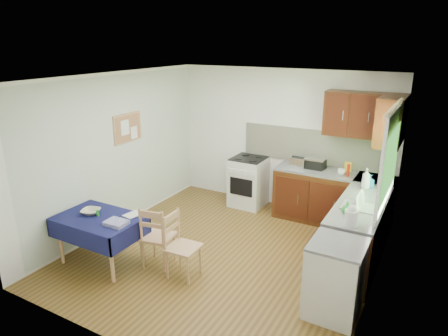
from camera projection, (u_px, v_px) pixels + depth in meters
The scene contains 33 objects.
floor at pixel (225, 254), 5.79m from camera, with size 4.20×4.20×0.00m, color #523816.
ceiling at pixel (225, 78), 5.02m from camera, with size 4.00×4.20×0.02m, color white.
wall_back at pixel (282, 140), 7.15m from camera, with size 4.00×0.02×2.50m, color white.
wall_front at pixel (114, 236), 3.66m from camera, with size 4.00×0.02×2.50m, color white.
wall_left at pixel (115, 153), 6.33m from camera, with size 0.02×4.20×2.50m, color silver.
wall_right at pixel (380, 200), 4.48m from camera, with size 0.02×4.20×2.50m, color white.
base_cabinets at pixel (343, 214), 6.07m from camera, with size 1.90×2.30×0.86m.
worktop_back at pixel (334, 173), 6.53m from camera, with size 1.90×0.60×0.04m, color slate.
worktop_right at pixel (361, 205), 5.27m from camera, with size 0.60×1.70×0.04m, color slate.
worktop_corner at pixel (376, 180), 6.23m from camera, with size 0.60×0.60×0.04m, color slate.
splashback at pixel (317, 147), 6.85m from camera, with size 2.70×0.02×0.60m, color #E9E4C6.
upper_cabinets at pixel (371, 117), 6.01m from camera, with size 1.20×0.85×0.70m.
stove at pixel (248, 181), 7.37m from camera, with size 0.60×0.61×0.92m.
window at pixel (391, 151), 4.95m from camera, with size 0.04×1.48×1.26m.
fridge at pixel (335, 279), 4.41m from camera, with size 0.58×0.60×0.89m.
corkboard at pixel (128, 128), 6.46m from camera, with size 0.04×0.62×0.47m.
dining_table at pixel (100, 224), 5.40m from camera, with size 1.14×0.77×0.69m.
chair_far at pixel (157, 235), 5.35m from camera, with size 0.46×0.46×0.88m.
chair_near at pixel (180, 244), 5.13m from camera, with size 0.41×0.41×0.88m.
toaster at pixel (298, 163), 6.71m from camera, with size 0.26×0.16×0.20m.
sandwich_press at pixel (315, 163), 6.69m from camera, with size 0.32×0.27×0.19m.
sauce_bottle at pixel (348, 170), 6.27m from camera, with size 0.05×0.05×0.20m, color red.
yellow_packet at pixel (348, 167), 6.54m from camera, with size 0.11×0.07×0.15m, color yellow.
dish_rack at pixel (360, 206), 5.13m from camera, with size 0.44×0.33×0.21m.
kettle at pixel (351, 217), 4.61m from camera, with size 0.16×0.16×0.26m.
cup at pixel (341, 172), 6.37m from camera, with size 0.12×0.12×0.09m, color white.
soap_bottle_a at pixel (366, 179), 5.74m from camera, with size 0.12×0.12×0.31m, color silver.
soap_bottle_b at pixel (370, 181), 5.81m from camera, with size 0.09×0.09×0.19m, color blue.
soap_bottle_c at pixel (347, 208), 4.93m from camera, with size 0.13×0.13×0.17m, color #23822C.
plate_bowl at pixel (91, 212), 5.46m from camera, with size 0.25×0.25×0.06m, color beige.
book at pixel (129, 213), 5.47m from camera, with size 0.18×0.25×0.02m, color white.
spice_jar at pixel (98, 213), 5.39m from camera, with size 0.04×0.04×0.08m, color #258829.
tea_towel at pixel (116, 223), 5.14m from camera, with size 0.28×0.22×0.05m, color navy.
Camera 1 is at (2.49, -4.48, 2.97)m, focal length 32.00 mm.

